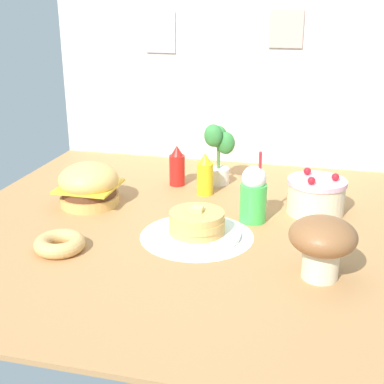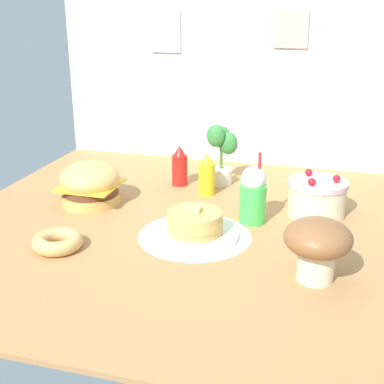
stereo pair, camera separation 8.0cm
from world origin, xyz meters
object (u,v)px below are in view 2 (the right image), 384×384
Objects in this scene: burger at (90,184)px; cream_soda_cup at (253,195)px; potted_plant at (221,152)px; ketchup_bottle at (180,167)px; layer_cake at (317,197)px; donut_pink_glaze at (57,241)px; mushroom_stool at (318,243)px; pancake_stack at (195,226)px; mustard_bottle at (207,175)px.

burger is 0.88× the size of cream_soda_cup.
ketchup_bottle is at bearing -160.55° from potted_plant.
layer_cake is at bearing -29.65° from potted_plant.
donut_pink_glaze is at bearing -146.22° from layer_cake.
cream_soda_cup is at bearing 34.52° from donut_pink_glaze.
mushroom_stool is at bearing -86.89° from layer_cake.
layer_cake is at bearing 8.24° from burger.
mushroom_stool is at bearing -58.84° from potted_plant.
cream_soda_cup is (0.21, 0.23, 0.08)m from pancake_stack.
mustard_bottle is at bearing 167.86° from layer_cake.
potted_plant is at bearing 39.50° from burger.
pancake_stack is 0.32m from cream_soda_cup.
burger is 1.21× the size of mushroom_stool.
cream_soda_cup reaches higher than ketchup_bottle.
donut_pink_glaze is (0.10, -0.51, -0.07)m from burger.
burger is at bearing 158.34° from pancake_stack.
cream_soda_cup is at bearing 123.89° from mushroom_stool.
potted_plant is at bearing 19.45° from ketchup_bottle.
pancake_stack is 1.70× the size of mustard_bottle.
ketchup_bottle is 1.18m from mushroom_stool.
ketchup_bottle is at bearing 74.47° from donut_pink_glaze.
burger reaches higher than pancake_stack.
ketchup_bottle is at bearing 149.64° from mustard_bottle.
burger is at bearing 157.08° from mushroom_stool.
mushroom_stool is at bearing -56.11° from cream_soda_cup.
potted_plant is (0.57, 0.47, 0.08)m from burger.
burger is 0.60m from mustard_bottle.
mushroom_stool is (0.32, -0.47, 0.01)m from cream_soda_cup.
mustard_bottle is 0.91× the size of mushroom_stool.
mustard_bottle is 1.08× the size of donut_pink_glaze.
cream_soda_cup is (-0.28, -0.17, 0.05)m from layer_cake.
pancake_stack is at bearing -67.36° from ketchup_bottle.
layer_cake reaches higher than donut_pink_glaze.
burger is 0.78× the size of pancake_stack.
ketchup_bottle is at bearing 48.19° from burger.
mushroom_stool is (1.14, -0.48, 0.04)m from burger.
pancake_stack is 1.13× the size of cream_soda_cup.
burger is 0.66m from pancake_stack.
ketchup_bottle is 0.24m from potted_plant.
donut_pink_glaze is (-0.43, -0.80, -0.07)m from mustard_bottle.
mustard_bottle is (0.18, -0.11, 0.00)m from ketchup_bottle.
ketchup_bottle reaches higher than burger.
mustard_bottle is 0.66× the size of potted_plant.
burger is at bearing -151.86° from mustard_bottle.
burger is 0.52m from ketchup_bottle.
mustard_bottle reaches higher than donut_pink_glaze.
mushroom_stool reaches higher than layer_cake.
donut_pink_glaze is 0.61× the size of potted_plant.
mustard_bottle is at bearing 28.14° from burger.
cream_soda_cup is at bearing -45.22° from mustard_bottle.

